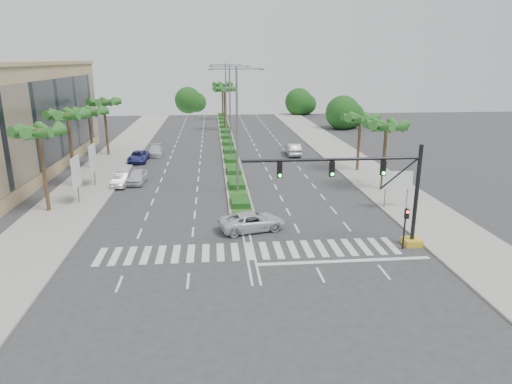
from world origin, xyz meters
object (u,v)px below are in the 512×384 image
at_px(car_parked_b, 122,179).
at_px(car_parked_c, 139,157).
at_px(car_crossing, 252,221).
at_px(car_parked_a, 137,177).
at_px(car_parked_d, 155,151).
at_px(car_right, 293,149).

xyz_separation_m(car_parked_b, car_parked_c, (0.00, 11.42, 0.00)).
bearing_deg(car_crossing, car_parked_a, 21.79).
bearing_deg(car_crossing, car_parked_d, 5.52).
distance_m(car_parked_c, car_right, 20.51).
xyz_separation_m(car_parked_c, car_right, (20.38, 2.34, 0.14)).
height_order(car_parked_a, car_right, car_right).
relative_size(car_parked_d, car_crossing, 0.89).
bearing_deg(car_parked_b, car_parked_c, 94.24).
height_order(car_parked_a, car_parked_b, car_parked_a).
height_order(car_crossing, car_right, car_right).
xyz_separation_m(car_parked_b, car_parked_d, (1.64, 15.42, -0.02)).
distance_m(car_parked_b, car_parked_c, 11.42).
relative_size(car_parked_c, car_parked_d, 1.08).
bearing_deg(car_crossing, car_parked_b, 26.74).
height_order(car_parked_a, car_crossing, car_parked_a).
distance_m(car_parked_a, car_crossing, 18.46).
bearing_deg(car_parked_b, car_parked_d, 88.17).
height_order(car_parked_a, car_parked_c, car_parked_a).
height_order(car_parked_b, car_right, car_right).
bearing_deg(car_parked_c, car_parked_a, -81.52).
xyz_separation_m(car_parked_c, car_parked_d, (1.64, 4.00, -0.02)).
bearing_deg(car_crossing, car_right, -30.47).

